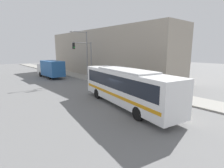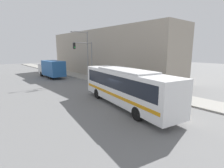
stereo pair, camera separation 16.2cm
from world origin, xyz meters
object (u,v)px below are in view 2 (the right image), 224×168
Objects in this scene: city_bus at (125,85)px; delivery_truck at (52,68)px; traffic_light_pole at (86,55)px; street_lamp at (86,51)px; parking_meter at (100,76)px; fire_hydrant at (123,85)px.

delivery_truck is (1.29, 20.03, -0.24)m from city_bus.
street_lamp is (0.75, 1.31, 0.51)m from traffic_light_pole.
delivery_truck is 7.55m from street_lamp.
parking_meter is at bearing 75.29° from city_bus.
street_lamp is at bearing 60.39° from traffic_light_pole.
city_bus is 20.07m from delivery_truck.
fire_hydrant is (4.86, 5.34, -1.39)m from city_bus.
delivery_truck is at bearing 110.00° from traffic_light_pole.
traffic_light_pole is 4.01m from parking_meter.
city_bus is at bearing -115.10° from parking_meter.
parking_meter is (3.57, -9.66, -0.62)m from delivery_truck.
city_bus is 8.72× the size of parking_meter.
street_lamp is (3.41, -6.01, 3.03)m from delivery_truck.
traffic_light_pole is (3.96, 12.70, 2.27)m from city_bus.
fire_hydrant is 0.56× the size of parking_meter.
fire_hydrant is at bearing -76.35° from delivery_truck.
street_lamp is (-0.16, 3.64, 3.65)m from parking_meter.
fire_hydrant is at bearing 58.09° from city_bus.
city_bus reaches higher than delivery_truck.
city_bus is at bearing -107.30° from traffic_light_pole.
city_bus is 11.48m from parking_meter.
fire_hydrant is 5.06m from parking_meter.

